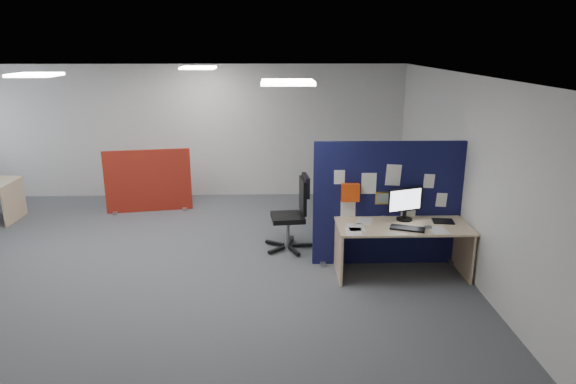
{
  "coord_description": "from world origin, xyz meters",
  "views": [
    {
      "loc": [
        1.83,
        -6.95,
        3.11
      ],
      "look_at": [
        2.04,
        0.26,
        1.0
      ],
      "focal_mm": 32.0,
      "sensor_mm": 36.0,
      "label": 1
    }
  ],
  "objects_px": {
    "navy_divider": "(389,204)",
    "monitor_main": "(405,202)",
    "main_desk": "(401,235)",
    "red_divider": "(148,181)",
    "office_chair": "(295,208)"
  },
  "relations": [
    {
      "from": "main_desk",
      "to": "red_divider",
      "type": "distance_m",
      "value": 5.01
    },
    {
      "from": "navy_divider",
      "to": "monitor_main",
      "type": "bearing_deg",
      "value": -46.54
    },
    {
      "from": "navy_divider",
      "to": "office_chair",
      "type": "bearing_deg",
      "value": 155.74
    },
    {
      "from": "navy_divider",
      "to": "red_divider",
      "type": "height_order",
      "value": "navy_divider"
    },
    {
      "from": "navy_divider",
      "to": "office_chair",
      "type": "relative_size",
      "value": 1.9
    },
    {
      "from": "monitor_main",
      "to": "red_divider",
      "type": "height_order",
      "value": "red_divider"
    },
    {
      "from": "navy_divider",
      "to": "main_desk",
      "type": "distance_m",
      "value": 0.51
    },
    {
      "from": "main_desk",
      "to": "office_chair",
      "type": "xyz_separation_m",
      "value": [
        -1.42,
        0.94,
        0.1
      ]
    },
    {
      "from": "main_desk",
      "to": "monitor_main",
      "type": "xyz_separation_m",
      "value": [
        0.07,
        0.16,
        0.42
      ]
    },
    {
      "from": "monitor_main",
      "to": "office_chair",
      "type": "distance_m",
      "value": 1.71
    },
    {
      "from": "navy_divider",
      "to": "main_desk",
      "type": "bearing_deg",
      "value": -71.93
    },
    {
      "from": "main_desk",
      "to": "navy_divider",
      "type": "bearing_deg",
      "value": 108.07
    },
    {
      "from": "main_desk",
      "to": "red_divider",
      "type": "relative_size",
      "value": 1.14
    },
    {
      "from": "navy_divider",
      "to": "monitor_main",
      "type": "height_order",
      "value": "navy_divider"
    },
    {
      "from": "navy_divider",
      "to": "monitor_main",
      "type": "xyz_separation_m",
      "value": [
        0.18,
        -0.19,
        0.08
      ]
    }
  ]
}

